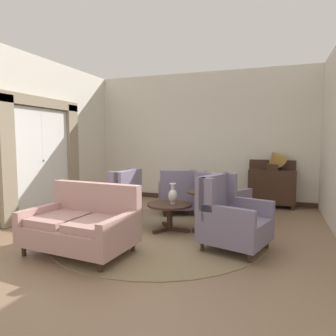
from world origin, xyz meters
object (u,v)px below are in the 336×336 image
object	(u,v)px
sideboard	(272,186)
coffee_table	(170,209)
armchair_near_window	(177,194)
side_table	(204,207)
settee	(82,225)
gramophone	(275,158)
armchair_near_sideboard	(221,200)
porcelain_vase	(173,195)
armchair_back_corner	(230,219)
armchair_foreground_right	(116,201)

from	to	relation	value
sideboard	coffee_table	bearing A→B (deg)	-123.07
armchair_near_window	side_table	size ratio (longest dim) A/B	1.61
armchair_near_window	side_table	world-z (taller)	armchair_near_window
settee	gramophone	xyz separation A→B (m)	(2.48, 3.73, 0.77)
armchair_near_sideboard	gramophone	size ratio (longest dim) A/B	1.74
sideboard	gramophone	distance (m)	0.67
armchair_near_window	porcelain_vase	bearing A→B (deg)	80.40
porcelain_vase	settee	bearing A→B (deg)	-122.78
armchair_back_corner	sideboard	distance (m)	3.05
armchair_near_sideboard	armchair_near_window	bearing A→B (deg)	11.00
side_table	settee	bearing A→B (deg)	-133.83
settee	armchair_near_sideboard	xyz separation A→B (m)	(1.53, 2.28, 0.02)
coffee_table	side_table	xyz separation A→B (m)	(0.58, 0.11, 0.06)
porcelain_vase	settee	xyz separation A→B (m)	(-0.87, -1.35, -0.24)
settee	armchair_back_corner	size ratio (longest dim) A/B	1.47
sideboard	gramophone	size ratio (longest dim) A/B	1.71
armchair_near_sideboard	side_table	xyz separation A→B (m)	(-0.14, -0.83, 0.02)
side_table	armchair_back_corner	bearing A→B (deg)	-50.32
armchair_foreground_right	gramophone	size ratio (longest dim) A/B	1.60
armchair_near_window	sideboard	world-z (taller)	sideboard
porcelain_vase	armchair_back_corner	bearing A→B (deg)	-27.12
armchair_near_window	armchair_near_sideboard	xyz separation A→B (m)	(0.98, -0.31, 0.00)
armchair_foreground_right	gramophone	distance (m)	3.67
settee	side_table	xyz separation A→B (m)	(1.39, 1.45, 0.04)
porcelain_vase	sideboard	size ratio (longest dim) A/B	0.32
side_table	armchair_near_sideboard	bearing A→B (deg)	80.68
armchair_near_window	armchair_foreground_right	size ratio (longest dim) A/B	1.12
side_table	coffee_table	bearing A→B (deg)	-169.61
armchair_near_window	armchair_back_corner	world-z (taller)	armchair_back_corner
porcelain_vase	armchair_foreground_right	bearing A→B (deg)	178.63
side_table	gramophone	distance (m)	2.63
armchair_near_window	armchair_near_sideboard	world-z (taller)	armchair_near_sideboard
coffee_table	side_table	bearing A→B (deg)	10.39
armchair_foreground_right	armchair_near_sideboard	world-z (taller)	armchair_foreground_right
armchair_near_window	gramophone	bearing A→B (deg)	-173.96
armchair_foreground_right	sideboard	world-z (taller)	sideboard
porcelain_vase	armchair_near_window	world-z (taller)	armchair_near_window
coffee_table	porcelain_vase	world-z (taller)	porcelain_vase
armchair_foreground_right	gramophone	bearing A→B (deg)	134.12
armchair_near_window	gramophone	size ratio (longest dim) A/B	1.79
porcelain_vase	armchair_near_window	bearing A→B (deg)	104.77
armchair_back_corner	armchair_near_sideboard	distance (m)	1.51
armchair_near_window	sideboard	distance (m)	2.26
coffee_table	sideboard	world-z (taller)	sideboard
settee	armchair_near_window	size ratio (longest dim) A/B	1.35
coffee_table	settee	xyz separation A→B (m)	(-0.82, -1.35, 0.01)
settee	armchair_back_corner	distance (m)	2.09
coffee_table	armchair_near_window	bearing A→B (deg)	102.31
porcelain_vase	settee	distance (m)	1.63
settee	gramophone	size ratio (longest dim) A/B	2.42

